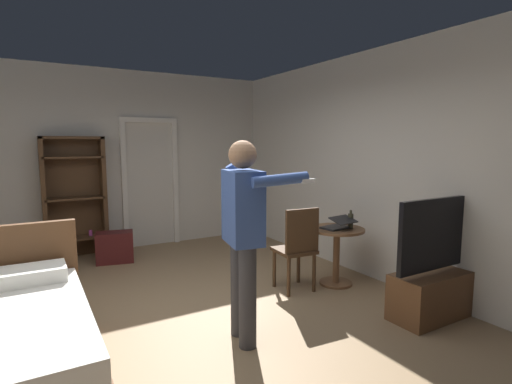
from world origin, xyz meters
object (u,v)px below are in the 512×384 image
laptop (338,225)px  person_blue_shirt (244,227)px  wooden_chair (298,246)px  suitcase_small (115,247)px  side_table (337,246)px  suitcase_dark (35,265)px  tv_flatscreen (437,281)px  bottle_on_table (351,221)px  bookshelf (74,193)px

laptop → person_blue_shirt: 1.73m
wooden_chair → suitcase_small: (-1.61, 2.25, -0.32)m
person_blue_shirt → suitcase_small: 3.10m
side_table → wooden_chair: 0.56m
suitcase_dark → suitcase_small: (1.01, 0.16, 0.06)m
person_blue_shirt → suitcase_dark: 3.30m
tv_flatscreen → side_table: tv_flatscreen is taller
bottle_on_table → person_blue_shirt: (-1.77, -0.56, 0.22)m
bookshelf → bottle_on_table: bearing=-46.8°
wooden_chair → suitcase_dark: bearing=141.5°
side_table → bottle_on_table: bearing=-29.7°
wooden_chair → suitcase_dark: (-2.63, 2.09, -0.39)m
side_table → suitcase_small: size_ratio=1.37×
laptop → suitcase_dark: bearing=145.3°
side_table → wooden_chair: size_ratio=0.71×
tv_flatscreen → wooden_chair: (-0.81, 1.23, 0.19)m
laptop → person_blue_shirt: (-1.60, -0.60, 0.26)m
bookshelf → suitcase_small: bookshelf is taller
bookshelf → person_blue_shirt: (0.98, -3.49, 0.03)m
bottle_on_table → suitcase_small: (-2.30, 2.38, -0.57)m
tv_flatscreen → person_blue_shirt: size_ratio=0.69×
bookshelf → person_blue_shirt: 3.63m
tv_flatscreen → wooden_chair: size_ratio=1.21×
person_blue_shirt → suitcase_dark: size_ratio=3.49×
suitcase_small → side_table: bearing=-34.4°
side_table → suitcase_small: side_table is taller
bookshelf → person_blue_shirt: bearing=-74.4°
bottle_on_table → suitcase_dark: (-3.32, 2.22, -0.64)m
bookshelf → wooden_chair: bearing=-53.6°
suitcase_small → tv_flatscreen: bearing=-42.8°
bookshelf → suitcase_small: (0.44, -0.55, -0.76)m
bookshelf → suitcase_small: 1.04m
suitcase_small → wooden_chair: bearing=-42.0°
bookshelf → side_table: 3.89m
wooden_chair → person_blue_shirt: size_ratio=0.57×
bookshelf → bottle_on_table: (2.75, -2.93, -0.19)m
side_table → wooden_chair: bearing=174.7°
bookshelf → wooden_chair: size_ratio=1.84×
suitcase_dark → suitcase_small: suitcase_small is taller
tv_flatscreen → side_table: bearing=102.4°
bookshelf → person_blue_shirt: size_ratio=1.04×
wooden_chair → suitcase_dark: wooden_chair is taller
bookshelf → tv_flatscreen: size_ratio=1.52×
side_table → person_blue_shirt: bearing=-158.4°
side_table → suitcase_dark: side_table is taller
wooden_chair → side_table: bearing=-5.3°
bookshelf → tv_flatscreen: bookshelf is taller
side_table → bottle_on_table: 0.36m
tv_flatscreen → person_blue_shirt: bearing=164.1°
wooden_chair → person_blue_shirt: person_blue_shirt is taller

